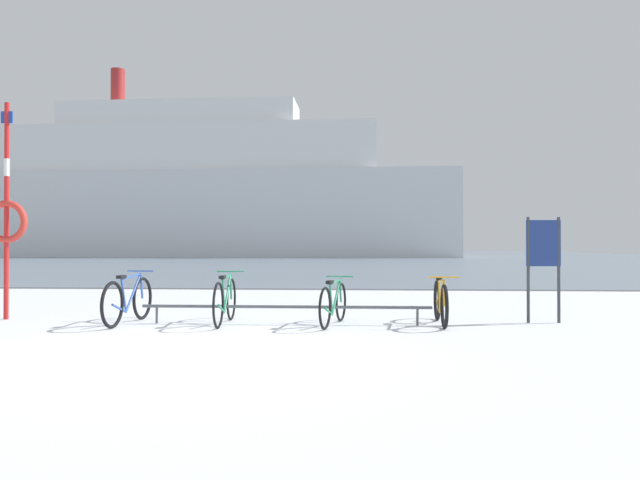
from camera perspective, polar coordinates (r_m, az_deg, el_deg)
The scene contains 9 objects.
ground at distance 60.77m, azimuth 1.59°, elevation -1.72°, with size 80.00×132.00×0.08m.
bike_rack at distance 9.50m, azimuth -3.34°, elevation -6.50°, with size 4.64×0.08×0.31m.
bicycle_0 at distance 10.04m, azimuth -17.96°, elevation -5.53°, with size 0.46×1.81×0.84m.
bicycle_1 at distance 9.64m, azimuth -9.10°, elevation -5.75°, with size 0.46×1.72×0.83m.
bicycle_2 at distance 9.38m, azimuth 1.31°, elevation -6.11°, with size 0.51×1.63×0.76m.
bicycle_3 at distance 9.66m, azimuth 11.53°, elevation -5.88°, with size 0.46×1.68×0.79m.
info_sign at distance 10.28m, azimuth 20.70°, elevation -1.12°, with size 0.55×0.08×1.72m.
rescue_post at distance 11.42m, azimuth -27.94°, elevation 2.06°, with size 0.73×0.11×3.70m.
ferry_ship at distance 66.12m, azimuth -12.48°, elevation 4.41°, with size 56.63×9.13×20.62m.
Camera 1 is at (2.10, -6.82, 1.26)m, focal length 33.26 mm.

